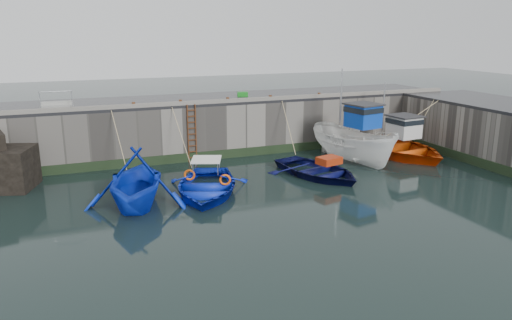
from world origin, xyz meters
name	(u,v)px	position (x,y,z in m)	size (l,w,h in m)	color
ground	(307,217)	(0.00, 0.00, 0.00)	(120.00, 120.00, 0.00)	black
quay_back	(213,125)	(0.00, 12.50, 1.50)	(30.00, 5.00, 3.00)	slate
road_back	(213,99)	(0.00, 12.50, 3.08)	(30.00, 5.00, 0.16)	black
kerb_back	(225,101)	(0.00, 10.15, 3.26)	(30.00, 0.30, 0.20)	slate
algae_back	(227,154)	(0.00, 9.96, 0.25)	(30.00, 0.08, 0.50)	black
algae_right	(490,166)	(11.96, 2.50, 0.25)	(0.08, 15.00, 0.50)	black
ladder	(192,134)	(-2.00, 9.91, 1.59)	(0.51, 0.08, 3.20)	#3F1E0F
boat_near_white	(138,204)	(-5.95, 3.96, 0.00)	(4.47, 5.17, 2.73)	#0D30CC
boat_near_white_rope	(124,177)	(-5.95, 8.23, 0.00)	(0.04, 4.39, 3.10)	tan
boat_near_blue	(206,193)	(-2.83, 4.38, 0.00)	(3.96, 5.54, 1.15)	#0C27C2
boat_near_blue_rope	(185,170)	(-2.83, 8.44, 0.00)	(0.04, 4.06, 3.10)	tan
boat_near_navy	(317,176)	(3.13, 4.95, 0.00)	(3.75, 5.25, 1.09)	#0A0C3F
boat_near_navy_rope	(286,158)	(3.13, 8.73, 0.00)	(0.04, 3.64, 3.10)	tan
boat_far_white	(354,144)	(6.35, 6.68, 1.01)	(3.44, 6.50, 5.38)	white
boat_far_orange	(395,146)	(9.50, 7.17, 0.48)	(5.81, 7.64, 4.48)	#DE480B
fish_crate	(243,94)	(1.85, 12.33, 3.30)	(0.63, 0.38, 0.27)	#167E1C
railing	(57,105)	(-8.75, 11.25, 3.36)	(1.60, 1.05, 1.00)	#A5A8AD
bollard_a	(134,105)	(-5.00, 10.25, 3.30)	(0.18, 0.18, 0.28)	#3F1E0F
bollard_b	(180,102)	(-2.50, 10.25, 3.30)	(0.18, 0.18, 0.28)	#3F1E0F
bollard_c	(228,100)	(0.20, 10.25, 3.30)	(0.18, 0.18, 0.28)	#3F1E0F
bollard_d	(270,98)	(2.80, 10.25, 3.30)	(0.18, 0.18, 0.28)	#3F1E0F
bollard_e	(319,95)	(6.00, 10.25, 3.30)	(0.18, 0.18, 0.28)	#3F1E0F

